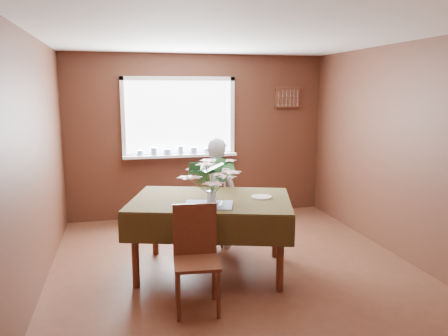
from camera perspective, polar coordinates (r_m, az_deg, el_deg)
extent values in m
plane|color=#50291B|center=(4.96, 1.52, -13.15)|extent=(4.50, 4.50, 0.00)
plane|color=white|center=(4.58, 1.68, 16.90)|extent=(4.50, 4.50, 0.00)
plane|color=brown|center=(6.79, -3.36, 4.12)|extent=(4.00, 0.00, 4.00)
plane|color=brown|center=(2.55, 14.92, -6.36)|extent=(4.00, 0.00, 4.00)
plane|color=brown|center=(4.53, -23.66, 0.26)|extent=(0.00, 4.50, 4.50)
plane|color=brown|center=(5.48, 22.26, 1.93)|extent=(0.00, 4.50, 4.50)
cube|color=white|center=(6.70, -5.90, 6.58)|extent=(1.60, 0.01, 1.10)
cube|color=white|center=(6.68, -5.98, 11.55)|extent=(1.72, 0.06, 0.06)
cube|color=white|center=(6.75, -5.80, 1.66)|extent=(1.72, 0.06, 0.06)
cube|color=white|center=(6.63, -13.06, 6.34)|extent=(0.06, 0.06, 1.22)
cube|color=white|center=(6.85, 1.06, 6.71)|extent=(0.06, 0.06, 1.22)
cube|color=white|center=(6.68, -5.72, 1.66)|extent=(1.72, 0.20, 0.04)
cylinder|color=white|center=(6.60, -10.91, 1.94)|extent=(0.09, 0.09, 0.08)
cylinder|color=white|center=(6.61, -9.17, 2.17)|extent=(0.11, 0.11, 0.12)
cylinder|color=white|center=(6.62, -7.43, 2.13)|extent=(0.12, 0.12, 0.09)
cylinder|color=white|center=(6.65, -5.71, 2.35)|extent=(0.10, 0.10, 0.13)
cylinder|color=white|center=(6.68, -3.99, 2.31)|extent=(0.11, 0.11, 0.10)
cylinder|color=white|center=(6.71, -2.30, 2.26)|extent=(0.09, 0.09, 0.08)
cylinder|color=white|center=(6.75, -0.63, 2.47)|extent=(0.11, 0.11, 0.12)
cube|color=#5C2F1E|center=(7.13, 8.33, 9.16)|extent=(0.40, 0.03, 0.30)
cube|color=#5C2F1E|center=(7.11, 8.40, 10.36)|extent=(0.44, 0.04, 0.03)
cube|color=#5C2F1E|center=(7.12, 8.34, 7.95)|extent=(0.44, 0.04, 0.03)
cylinder|color=#5C2F1E|center=(4.51, -11.52, -10.56)|extent=(0.08, 0.08, 0.76)
cylinder|color=#5C2F1E|center=(4.37, 7.35, -11.12)|extent=(0.08, 0.08, 0.76)
cylinder|color=#5C2F1E|center=(5.33, -9.00, -7.19)|extent=(0.08, 0.08, 0.76)
cylinder|color=#5C2F1E|center=(5.22, 6.73, -7.53)|extent=(0.08, 0.08, 0.76)
cube|color=#5C2F1E|center=(4.68, -1.71, -4.40)|extent=(1.85, 1.50, 0.04)
cube|color=#2E2410|center=(4.68, -1.71, -4.10)|extent=(1.93, 1.58, 0.01)
cube|color=#2E2410|center=(4.18, -2.43, -8.08)|extent=(1.60, 0.51, 0.30)
cube|color=#2E2410|center=(5.26, -1.13, -4.22)|extent=(1.60, 0.51, 0.30)
cube|color=#2E2410|center=(4.87, -11.61, -5.64)|extent=(0.35, 1.09, 0.30)
cube|color=#2E2410|center=(4.72, 8.52, -6.04)|extent=(0.35, 1.09, 0.30)
cube|color=#51A8E5|center=(4.42, -2.04, -4.82)|extent=(0.57, 0.48, 0.01)
cylinder|color=#5C2F1E|center=(5.84, 1.03, -7.19)|extent=(0.04, 0.04, 0.44)
cylinder|color=#5C2F1E|center=(5.97, -2.16, -6.82)|extent=(0.04, 0.04, 0.44)
cylinder|color=#5C2F1E|center=(5.53, -0.27, -8.21)|extent=(0.04, 0.04, 0.44)
cylinder|color=#5C2F1E|center=(5.66, -3.61, -7.78)|extent=(0.04, 0.04, 0.44)
cube|color=#5C2F1E|center=(5.68, -1.26, -5.23)|extent=(0.57, 0.57, 0.03)
cube|color=#5C2F1E|center=(5.45, -2.05, -3.09)|extent=(0.35, 0.26, 0.49)
cylinder|color=#5C2F1E|center=(3.90, -5.96, -16.49)|extent=(0.04, 0.04, 0.43)
cylinder|color=#5C2F1E|center=(3.92, -0.70, -16.24)|extent=(0.04, 0.04, 0.43)
cylinder|color=#5C2F1E|center=(4.21, -6.16, -14.39)|extent=(0.04, 0.04, 0.43)
cylinder|color=#5C2F1E|center=(4.23, -1.34, -14.18)|extent=(0.04, 0.04, 0.43)
cube|color=#5C2F1E|center=(3.97, -3.58, -12.29)|extent=(0.44, 0.44, 0.03)
cube|color=#5C2F1E|center=(4.06, -3.84, -7.95)|extent=(0.40, 0.07, 0.48)
imported|color=white|center=(5.45, -0.95, -3.28)|extent=(0.61, 0.55, 1.39)
cylinder|color=white|center=(4.48, -1.65, -3.81)|extent=(0.10, 0.10, 0.13)
cylinder|color=#33662D|center=(4.46, -1.66, -2.56)|extent=(0.06, 0.06, 0.09)
cylinder|color=white|center=(4.73, 4.93, -3.79)|extent=(0.23, 0.23, 0.01)
cube|color=silver|center=(4.44, -0.41, -4.65)|extent=(0.10, 0.21, 0.00)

